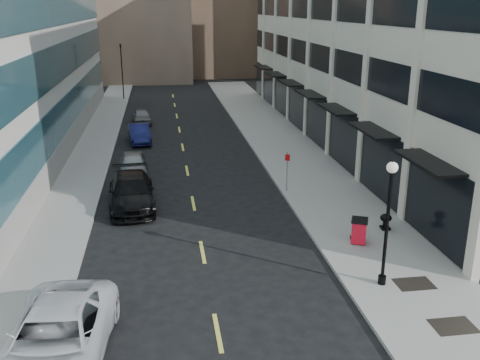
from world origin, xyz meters
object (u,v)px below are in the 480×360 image
object	(u,v)px
traffic_signal	(120,47)
car_grey_sedan	(142,116)
car_white_van	(56,340)
car_black_pickup	(131,192)
car_silver_sedan	(133,165)
urn_planter	(386,220)
lamppost	(388,213)
sign_post	(287,166)
trash_bin	(359,230)
car_blue_sedan	(139,134)

from	to	relation	value
traffic_signal	car_grey_sedan	size ratio (longest dim) A/B	1.82
car_white_van	car_black_pickup	xyz separation A→B (m)	(1.60, 12.93, -0.04)
traffic_signal	car_grey_sedan	distance (m)	14.14
car_black_pickup	car_silver_sedan	size ratio (longest dim) A/B	1.30
car_black_pickup	urn_planter	size ratio (longest dim) A/B	7.53
car_black_pickup	car_silver_sedan	distance (m)	5.33
lamppost	urn_planter	distance (m)	5.86
car_silver_sedan	urn_planter	xyz separation A→B (m)	(11.93, -10.46, -0.13)
sign_post	car_black_pickup	bearing A→B (deg)	-154.86
car_white_van	car_silver_sedan	distance (m)	18.32
sign_post	urn_planter	size ratio (longest dim) A/B	3.05
car_grey_sedan	lamppost	size ratio (longest dim) A/B	0.79
lamppost	sign_post	xyz separation A→B (m)	(-1.10, 10.82, -1.38)
car_white_van	car_silver_sedan	size ratio (longest dim) A/B	1.43
car_silver_sedan	trash_bin	distance (m)	15.51
traffic_signal	lamppost	size ratio (longest dim) A/B	1.44
car_silver_sedan	lamppost	world-z (taller)	lamppost
car_blue_sedan	urn_planter	xyz separation A→B (m)	(11.80, -19.13, -0.09)
traffic_signal	sign_post	world-z (taller)	traffic_signal
car_white_van	lamppost	world-z (taller)	lamppost
car_black_pickup	car_silver_sedan	world-z (taller)	car_black_pickup
car_grey_sedan	sign_post	world-z (taller)	sign_post
car_blue_sedan	lamppost	distance (m)	25.95
lamppost	car_blue_sedan	bearing A→B (deg)	111.80
car_grey_sedan	lamppost	bearing A→B (deg)	-78.66
car_black_pickup	sign_post	world-z (taller)	sign_post
car_black_pickup	car_white_van	bearing A→B (deg)	-100.73
car_white_van	car_silver_sedan	bearing A→B (deg)	89.79
car_grey_sedan	trash_bin	xyz separation A→B (m)	(10.02, -27.40, 0.10)
traffic_signal	car_white_van	size ratio (longest dim) A/B	1.13
traffic_signal	lamppost	distance (m)	45.66
trash_bin	urn_planter	world-z (taller)	trash_bin
trash_bin	urn_planter	distance (m)	2.19
car_silver_sedan	car_white_van	bearing A→B (deg)	-97.04
car_black_pickup	urn_planter	world-z (taller)	car_black_pickup
lamppost	car_black_pickup	bearing A→B (deg)	133.83
car_silver_sedan	car_blue_sedan	size ratio (longest dim) A/B	1.02
car_blue_sedan	trash_bin	distance (m)	22.73
car_white_van	car_black_pickup	size ratio (longest dim) A/B	1.10
car_blue_sedan	lamppost	bearing A→B (deg)	-74.75
traffic_signal	car_white_van	xyz separation A→B (m)	(0.70, -46.93, -4.86)
car_blue_sedan	car_grey_sedan	world-z (taller)	car_blue_sedan
car_black_pickup	lamppost	world-z (taller)	lamppost
car_white_van	sign_post	distance (m)	17.08
sign_post	urn_planter	xyz separation A→B (m)	(3.30, -5.95, -1.02)
car_white_van	car_blue_sedan	world-z (taller)	car_white_van
car_white_van	car_silver_sedan	xyz separation A→B (m)	(1.47, 18.26, -0.12)
traffic_signal	car_grey_sedan	bearing A→B (deg)	-79.97
car_white_van	lamppost	size ratio (longest dim) A/B	1.27
lamppost	trash_bin	bearing A→B (deg)	83.35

